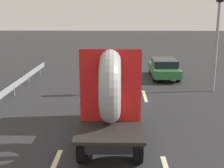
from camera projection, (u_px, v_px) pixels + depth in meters
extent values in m
plane|color=#28282B|center=(111.00, 132.00, 11.64)|extent=(120.00, 120.00, 0.00)
cylinder|color=black|center=(92.00, 112.00, 12.66)|extent=(0.28, 0.89, 0.89)
cylinder|color=black|center=(133.00, 112.00, 12.62)|extent=(0.28, 0.89, 0.89)
cylinder|color=black|center=(82.00, 148.00, 9.33)|extent=(0.28, 0.89, 0.89)
cylinder|color=black|center=(138.00, 148.00, 9.29)|extent=(0.28, 0.89, 0.89)
cube|color=black|center=(111.00, 116.00, 10.80)|extent=(1.30, 5.42, 0.25)
cube|color=black|center=(112.00, 83.00, 12.35)|extent=(2.00, 1.86, 1.35)
cube|color=black|center=(112.00, 76.00, 12.23)|extent=(2.02, 1.77, 0.44)
cube|color=black|center=(111.00, 121.00, 9.86)|extent=(2.00, 3.56, 0.10)
cube|color=black|center=(112.00, 89.00, 11.40)|extent=(1.80, 0.08, 1.10)
torus|color=#9E9EA3|center=(110.00, 86.00, 9.43)|extent=(0.63, 2.29, 2.29)
cube|color=red|center=(110.00, 86.00, 9.43)|extent=(1.90, 0.03, 2.29)
cylinder|color=black|center=(151.00, 70.00, 22.27)|extent=(0.21, 0.62, 0.62)
cylinder|color=black|center=(171.00, 70.00, 22.24)|extent=(0.21, 0.62, 0.62)
cylinder|color=black|center=(155.00, 77.00, 19.75)|extent=(0.21, 0.62, 0.62)
cylinder|color=black|center=(178.00, 78.00, 19.72)|extent=(0.21, 0.62, 0.62)
cube|color=#33723F|center=(164.00, 70.00, 20.93)|extent=(1.73, 4.05, 0.53)
cube|color=black|center=(164.00, 63.00, 20.72)|extent=(1.56, 2.27, 0.48)
cylinder|color=gray|center=(216.00, 48.00, 17.04)|extent=(0.16, 0.16, 4.96)
cube|color=gray|center=(21.00, 80.00, 17.82)|extent=(0.06, 10.98, 0.32)
cylinder|color=slate|center=(14.00, 91.00, 16.55)|extent=(0.10, 0.10, 0.55)
cylinder|color=slate|center=(28.00, 80.00, 19.22)|extent=(0.10, 0.10, 0.55)
cylinder|color=slate|center=(39.00, 71.00, 21.89)|extent=(0.10, 0.10, 0.55)
cube|color=beige|center=(84.00, 95.00, 16.85)|extent=(0.16, 2.39, 0.01)
cube|color=beige|center=(145.00, 96.00, 16.57)|extent=(0.16, 2.25, 0.01)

